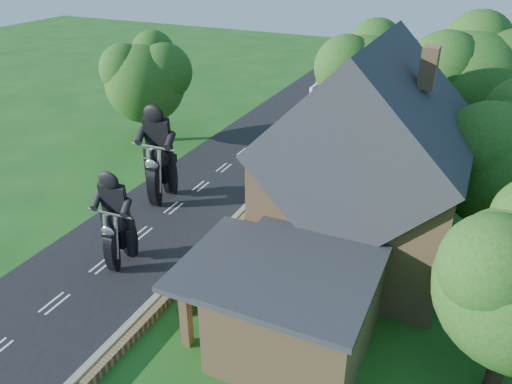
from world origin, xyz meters
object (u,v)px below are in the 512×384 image
at_px(house, 365,172).
at_px(garden_wall, 233,231).
at_px(motorcycle_follow, 163,187).
at_px(motorcycle_lead, 122,250).
at_px(annex, 295,305).

bearing_deg(house, garden_wall, -170.83).
height_order(house, motorcycle_follow, house).
bearing_deg(garden_wall, motorcycle_follow, 163.27).
bearing_deg(motorcycle_follow, garden_wall, 161.45).
xyz_separation_m(garden_wall, motorcycle_lead, (-3.50, -4.45, 0.52)).
relative_size(annex, motorcycle_follow, 3.79).
relative_size(garden_wall, house, 2.15).
bearing_deg(motorcycle_follow, annex, 144.04).
bearing_deg(garden_wall, house, 9.17).
bearing_deg(motorcycle_follow, house, 175.16).
relative_size(motorcycle_lead, motorcycle_follow, 0.83).
height_order(garden_wall, motorcycle_follow, motorcycle_follow).
xyz_separation_m(annex, motorcycle_follow, (-10.93, 7.41, -0.90)).
bearing_deg(house, annex, -95.24).
relative_size(garden_wall, annex, 3.12).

